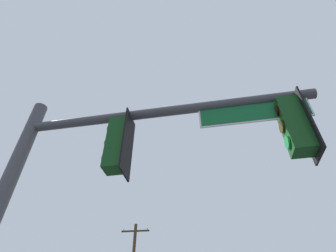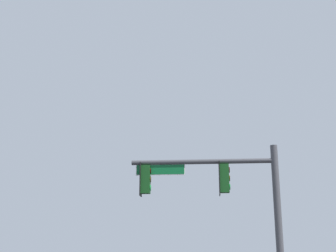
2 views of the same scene
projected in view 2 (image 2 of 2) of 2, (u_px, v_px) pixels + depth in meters
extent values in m
cylinder|color=#47474C|center=(278.00, 219.00, 17.44)|extent=(0.27, 0.27, 5.67)
cylinder|color=#47474C|center=(202.00, 162.00, 18.27)|extent=(5.57, 0.65, 0.19)
cube|color=black|center=(219.00, 179.00, 18.04)|extent=(0.07, 0.52, 1.30)
cube|color=#144719|center=(224.00, 178.00, 18.02)|extent=(0.39, 0.35, 1.10)
cylinder|color=#144719|center=(224.00, 163.00, 18.19)|extent=(0.04, 0.04, 0.12)
cylinder|color=#340503|center=(229.00, 170.00, 18.09)|extent=(0.05, 0.22, 0.22)
cylinder|color=#392D05|center=(230.00, 178.00, 18.00)|extent=(0.05, 0.22, 0.22)
cylinder|color=green|center=(230.00, 187.00, 17.92)|extent=(0.05, 0.22, 0.22)
cube|color=black|center=(141.00, 180.00, 18.28)|extent=(0.07, 0.52, 1.30)
cube|color=#144719|center=(146.00, 179.00, 18.27)|extent=(0.39, 0.35, 1.10)
cylinder|color=#144719|center=(146.00, 164.00, 18.43)|extent=(0.04, 0.04, 0.12)
cylinder|color=#340503|center=(151.00, 171.00, 18.34)|extent=(0.05, 0.22, 0.22)
cylinder|color=#392D05|center=(151.00, 179.00, 18.25)|extent=(0.05, 0.22, 0.22)
cylinder|color=green|center=(151.00, 188.00, 18.16)|extent=(0.05, 0.22, 0.22)
cube|color=#0F602D|center=(160.00, 170.00, 18.32)|extent=(1.87, 0.20, 0.38)
cube|color=white|center=(160.00, 170.00, 18.32)|extent=(1.93, 0.19, 0.44)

